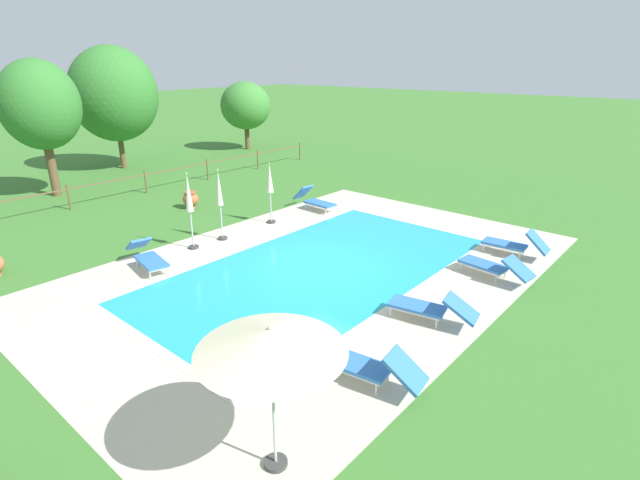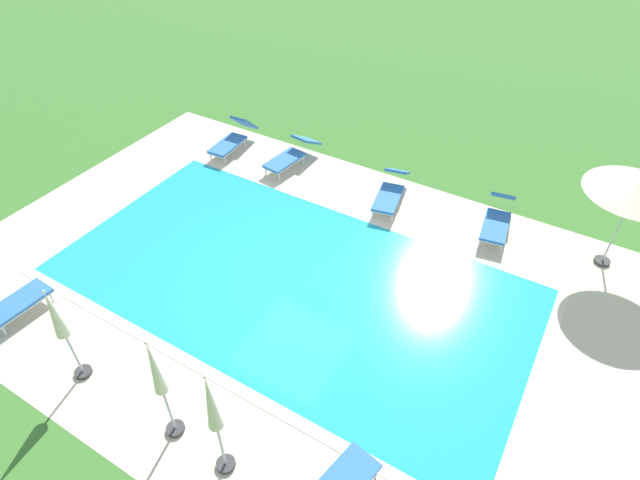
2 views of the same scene
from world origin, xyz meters
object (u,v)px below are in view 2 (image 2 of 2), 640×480
at_px(sun_lounger_north_mid, 233,138).
at_px(sun_lounger_north_end, 391,190).
at_px(patio_umbrella_closed_row_centre, 158,378).
at_px(patio_umbrella_open_foreground, 638,186).
at_px(sun_lounger_south_mid, 291,154).
at_px(patio_umbrella_closed_row_mid_west, 58,322).
at_px(sun_lounger_north_near_steps, 498,217).
at_px(patio_umbrella_closed_row_west, 213,412).
at_px(sun_lounger_south_near_corner, 4,309).

distance_m(sun_lounger_north_mid, sun_lounger_north_end, 5.34).
bearing_deg(patio_umbrella_closed_row_centre, patio_umbrella_open_foreground, -124.19).
xyz_separation_m(sun_lounger_north_mid, sun_lounger_south_mid, (-2.04, -0.17, -0.02)).
bearing_deg(patio_umbrella_closed_row_mid_west, patio_umbrella_closed_row_centre, -179.37).
distance_m(sun_lounger_north_end, sun_lounger_south_mid, 3.31).
xyz_separation_m(sun_lounger_north_near_steps, sun_lounger_north_end, (2.79, 0.29, -0.01)).
height_order(patio_umbrella_closed_row_west, patio_umbrella_closed_row_centre, patio_umbrella_closed_row_west).
height_order(sun_lounger_north_near_steps, patio_umbrella_closed_row_west, patio_umbrella_closed_row_west).
distance_m(sun_lounger_south_near_corner, patio_umbrella_open_foreground, 13.39).
bearing_deg(sun_lounger_south_mid, sun_lounger_north_near_steps, -178.94).
bearing_deg(sun_lounger_south_near_corner, sun_lounger_south_mid, -102.02).
height_order(patio_umbrella_closed_row_west, patio_umbrella_closed_row_mid_west, patio_umbrella_closed_row_west).
bearing_deg(sun_lounger_north_end, sun_lounger_north_mid, -0.09).
distance_m(sun_lounger_north_near_steps, sun_lounger_south_near_corner, 11.35).
distance_m(sun_lounger_south_mid, patio_umbrella_closed_row_west, 9.29).
bearing_deg(sun_lounger_north_near_steps, sun_lounger_south_near_corner, 46.41).
bearing_deg(sun_lounger_north_near_steps, sun_lounger_north_end, 5.86).
bearing_deg(sun_lounger_south_near_corner, patio_umbrella_closed_row_centre, 179.02).
xyz_separation_m(sun_lounger_south_near_corner, patio_umbrella_closed_row_centre, (-4.68, 0.08, 1.15)).
xyz_separation_m(sun_lounger_north_near_steps, patio_umbrella_closed_row_west, (2.00, 8.35, 1.25)).
bearing_deg(patio_umbrella_open_foreground, patio_umbrella_closed_row_mid_west, 46.37).
xyz_separation_m(sun_lounger_north_end, patio_umbrella_closed_row_mid_west, (2.66, 8.04, 1.14)).
relative_size(sun_lounger_north_mid, sun_lounger_south_near_corner, 1.01).
height_order(sun_lounger_north_mid, sun_lounger_south_near_corner, sun_lounger_south_near_corner).
height_order(sun_lounger_north_near_steps, patio_umbrella_closed_row_mid_west, patio_umbrella_closed_row_mid_west).
bearing_deg(sun_lounger_south_mid, sun_lounger_south_near_corner, 77.98).
bearing_deg(patio_umbrella_closed_row_centre, sun_lounger_north_near_steps, -110.75).
height_order(sun_lounger_south_mid, patio_umbrella_closed_row_west, patio_umbrella_closed_row_west).
distance_m(sun_lounger_north_near_steps, patio_umbrella_closed_row_centre, 8.95).
relative_size(sun_lounger_south_mid, patio_umbrella_open_foreground, 0.88).
distance_m(sun_lounger_south_mid, patio_umbrella_closed_row_mid_west, 8.32).
bearing_deg(patio_umbrella_open_foreground, sun_lounger_south_near_corner, 38.64).
bearing_deg(sun_lounger_north_near_steps, sun_lounger_south_mid, 1.06).
bearing_deg(patio_umbrella_closed_row_west, patio_umbrella_open_foreground, -118.32).
relative_size(sun_lounger_north_end, patio_umbrella_closed_row_west, 0.85).
distance_m(sun_lounger_north_end, patio_umbrella_closed_row_west, 8.20).
xyz_separation_m(sun_lounger_north_mid, sun_lounger_south_near_corner, (-0.31, 7.94, 0.00)).
bearing_deg(sun_lounger_south_near_corner, sun_lounger_north_mid, -87.75).
bearing_deg(sun_lounger_north_mid, sun_lounger_south_near_corner, 92.25).
distance_m(sun_lounger_north_mid, patio_umbrella_closed_row_west, 10.21).
height_order(sun_lounger_north_mid, patio_umbrella_closed_row_centre, patio_umbrella_closed_row_centre).
relative_size(sun_lounger_north_mid, patio_umbrella_closed_row_centre, 0.82).
bearing_deg(patio_umbrella_closed_row_mid_west, sun_lounger_north_end, -108.34).
xyz_separation_m(sun_lounger_north_end, sun_lounger_south_near_corner, (5.03, 7.93, 0.02)).
relative_size(sun_lounger_north_mid, sun_lounger_north_end, 0.94).
bearing_deg(patio_umbrella_closed_row_centre, patio_umbrella_closed_row_mid_west, 0.63).
xyz_separation_m(sun_lounger_north_near_steps, sun_lounger_north_mid, (8.14, 0.28, 0.01)).
bearing_deg(patio_umbrella_closed_row_mid_west, sun_lounger_south_mid, -85.55).
height_order(sun_lounger_north_near_steps, patio_umbrella_closed_row_centre, patio_umbrella_closed_row_centre).
distance_m(sun_lounger_north_mid, sun_lounger_south_mid, 2.05).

